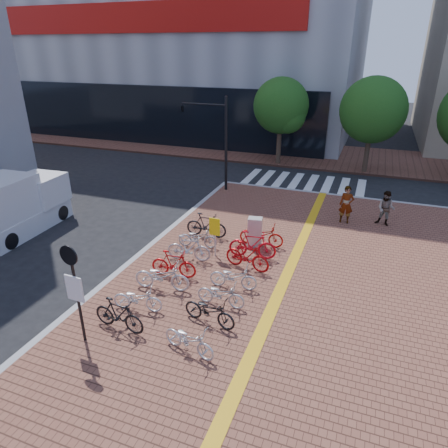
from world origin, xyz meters
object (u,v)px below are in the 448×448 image
at_px(bike_7, 189,340).
at_px(pedestrian_a, 346,205).
at_px(bike_5, 198,238).
at_px(bike_13, 261,235).
at_px(box_truck, 17,206).
at_px(bike_0, 119,315).
at_px(bike_2, 162,276).
at_px(bike_10, 233,277).
at_px(bike_9, 221,294).
at_px(bike_11, 247,256).
at_px(notice_sign, 74,283).
at_px(yellow_sign, 215,230).
at_px(pedestrian_b, 386,209).
at_px(bike_8, 210,311).
at_px(utility_box, 255,232).
at_px(bike_4, 189,248).
at_px(bike_12, 252,245).
at_px(bike_1, 138,299).
at_px(bike_6, 206,225).
at_px(bike_3, 174,264).
at_px(traffic_light_pole, 206,125).

height_order(bike_7, pedestrian_a, pedestrian_a).
distance_m(bike_5, bike_13, 2.69).
distance_m(pedestrian_a, box_truck, 15.25).
relative_size(bike_0, bike_7, 1.05).
relative_size(bike_2, bike_10, 1.15).
relative_size(bike_9, box_truck, 0.34).
xyz_separation_m(bike_11, notice_sign, (-3.15, -5.54, 1.39)).
height_order(bike_5, yellow_sign, yellow_sign).
relative_size(bike_0, bike_13, 0.92).
relative_size(bike_2, pedestrian_b, 1.17).
height_order(bike_8, bike_11, bike_11).
height_order(bike_13, notice_sign, notice_sign).
xyz_separation_m(bike_8, utility_box, (-0.22, 5.50, 0.17)).
height_order(bike_2, pedestrian_b, pedestrian_b).
bearing_deg(bike_13, bike_8, 177.30).
relative_size(bike_4, bike_10, 1.04).
relative_size(bike_5, bike_12, 0.87).
distance_m(bike_12, notice_sign, 7.28).
relative_size(bike_10, bike_13, 0.90).
distance_m(bike_1, yellow_sign, 4.40).
height_order(bike_0, notice_sign, notice_sign).
xyz_separation_m(bike_4, notice_sign, (-0.80, -5.36, 1.41)).
bearing_deg(notice_sign, bike_1, 69.58).
bearing_deg(bike_11, notice_sign, 160.54).
bearing_deg(bike_6, pedestrian_b, -65.03).
bearing_deg(bike_0, notice_sign, 143.44).
height_order(bike_0, bike_7, bike_0).
distance_m(bike_3, utility_box, 4.00).
relative_size(bike_2, bike_3, 1.14).
bearing_deg(pedestrian_b, bike_0, -107.61).
relative_size(yellow_sign, notice_sign, 0.54).
xyz_separation_m(bike_1, bike_4, (0.13, 3.54, 0.10)).
relative_size(bike_6, bike_12, 0.97).
xyz_separation_m(bike_9, bike_11, (0.08, 2.55, 0.12)).
height_order(bike_8, box_truck, box_truck).
relative_size(bike_11, pedestrian_a, 1.01).
xyz_separation_m(bike_5, yellow_sign, (0.97, -0.48, 0.71)).
bearing_deg(notice_sign, pedestrian_b, 55.77).
bearing_deg(bike_1, traffic_light_pole, 2.71).
distance_m(bike_0, utility_box, 7.04).
relative_size(bike_0, bike_8, 0.99).
height_order(bike_2, pedestrian_a, pedestrian_a).
height_order(bike_7, yellow_sign, yellow_sign).
bearing_deg(bike_8, traffic_light_pole, 32.49).
distance_m(bike_4, bike_13, 3.23).
bearing_deg(bike_12, bike_7, 172.52).
height_order(pedestrian_a, pedestrian_b, pedestrian_a).
relative_size(bike_3, notice_sign, 0.56).
distance_m(bike_3, bike_8, 3.08).
bearing_deg(bike_12, pedestrian_b, -50.05).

